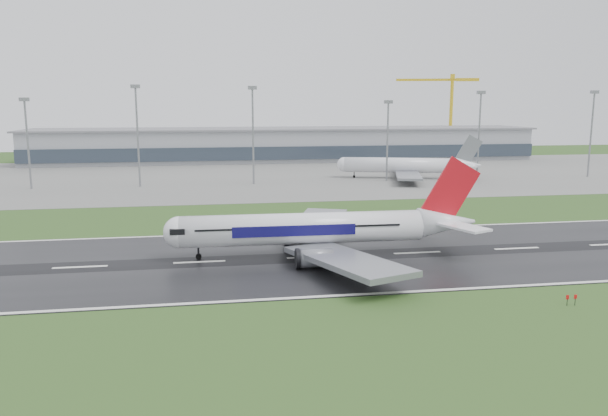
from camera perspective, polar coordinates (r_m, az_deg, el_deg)
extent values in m
plane|color=#27471A|center=(111.28, 10.97, -4.34)|extent=(520.00, 520.00, 0.00)
cube|color=black|center=(111.26, 10.97, -4.31)|extent=(400.00, 45.00, 0.10)
cube|color=slate|center=(230.73, 0.20, 3.30)|extent=(400.00, 130.00, 0.08)
cube|color=gray|center=(289.13, -1.79, 6.16)|extent=(240.00, 36.00, 15.00)
cylinder|color=gray|center=(209.32, -25.30, 5.51)|extent=(0.64, 0.64, 28.21)
cylinder|color=gray|center=(202.52, -15.89, 6.56)|extent=(0.64, 0.64, 32.43)
cylinder|color=gray|center=(201.83, -4.98, 6.86)|extent=(0.64, 0.64, 32.17)
cylinder|color=gray|center=(211.06, 8.13, 6.30)|extent=(0.64, 0.64, 27.47)
cylinder|color=gray|center=(223.74, 16.67, 6.63)|extent=(0.64, 0.64, 30.85)
cylinder|color=gray|center=(246.72, 26.17, 6.34)|extent=(0.64, 0.64, 31.13)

